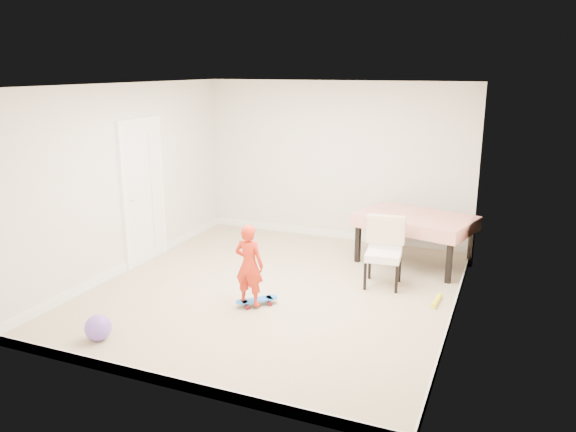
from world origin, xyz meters
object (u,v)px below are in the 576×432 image
at_px(dining_table, 414,240).
at_px(balloon, 98,328).
at_px(dining_chair, 384,253).
at_px(child, 249,268).
at_px(skateboard, 257,302).

height_order(dining_table, balloon, dining_table).
xyz_separation_m(dining_chair, balloon, (-2.43, -2.66, -0.32)).
xyz_separation_m(dining_chair, child, (-1.32, -1.28, 0.04)).
bearing_deg(child, dining_chair, -134.44).
relative_size(skateboard, balloon, 1.87).
bearing_deg(skateboard, dining_table, 12.51).
relative_size(dining_table, dining_chair, 1.74).
relative_size(dining_chair, skateboard, 1.74).
bearing_deg(child, dining_table, -122.61).
height_order(dining_table, skateboard, dining_table).
bearing_deg(dining_table, skateboard, -108.99).
relative_size(dining_table, skateboard, 3.03).
xyz_separation_m(dining_table, dining_chair, (-0.22, -1.00, 0.08)).
relative_size(dining_table, balloon, 5.67).
distance_m(dining_table, dining_chair, 1.03).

